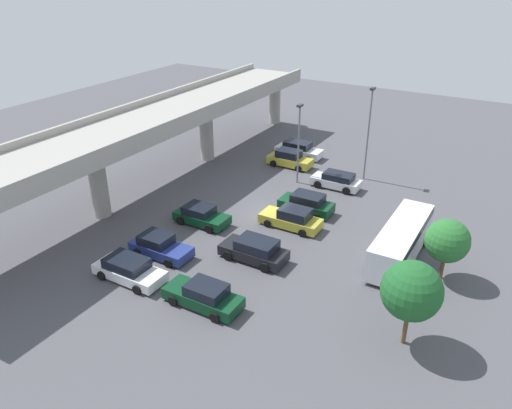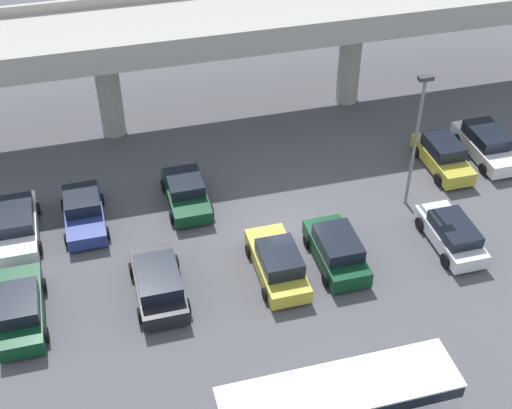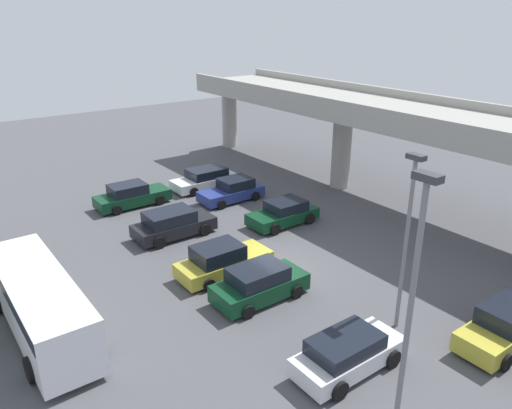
{
  "view_description": "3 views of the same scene",
  "coord_description": "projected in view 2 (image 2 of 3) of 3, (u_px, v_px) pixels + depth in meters",
  "views": [
    {
      "loc": [
        -31.84,
        -17.13,
        18.62
      ],
      "look_at": [
        -2.4,
        0.08,
        1.72
      ],
      "focal_mm": 35.0,
      "sensor_mm": 36.0,
      "label": 1
    },
    {
      "loc": [
        -8.45,
        -25.02,
        22.86
      ],
      "look_at": [
        -1.32,
        1.51,
        1.01
      ],
      "focal_mm": 50.0,
      "sensor_mm": 36.0,
      "label": 2
    },
    {
      "loc": [
        17.04,
        -14.06,
        12.16
      ],
      "look_at": [
        -3.04,
        0.76,
        2.4
      ],
      "focal_mm": 35.0,
      "sensor_mm": 36.0,
      "label": 3
    }
  ],
  "objects": [
    {
      "name": "ground_plane",
      "position": [
        290.0,
        235.0,
        34.86
      ],
      "size": [
        93.55,
        93.55,
        0.0
      ],
      "primitive_type": "plane",
      "color": "#4C4C51"
    },
    {
      "name": "parked_car_0",
      "position": [
        20.0,
        308.0,
        30.06
      ],
      "size": [
        2.1,
        4.85,
        1.55
      ],
      "rotation": [
        0.0,
        0.0,
        1.57
      ],
      "color": "#0C381E",
      "rests_on": "ground_plane"
    },
    {
      "name": "parked_car_2",
      "position": [
        158.0,
        282.0,
        31.2
      ],
      "size": [
        2.25,
        4.64,
        1.57
      ],
      "rotation": [
        0.0,
        0.0,
        1.57
      ],
      "color": "black",
      "rests_on": "ground_plane"
    },
    {
      "name": "highway_overpass",
      "position": [
        233.0,
        30.0,
        40.07
      ],
      "size": [
        45.02,
        6.7,
        7.01
      ],
      "color": "#9E9B93",
      "rests_on": "ground_plane"
    },
    {
      "name": "parked_car_8",
      "position": [
        486.0,
        144.0,
        39.76
      ],
      "size": [
        2.09,
        4.86,
        1.61
      ],
      "rotation": [
        0.0,
        0.0,
        -1.57
      ],
      "color": "silver",
      "rests_on": "ground_plane"
    },
    {
      "name": "parked_car_5",
      "position": [
        337.0,
        250.0,
        32.88
      ],
      "size": [
        2.15,
        4.37,
        1.6
      ],
      "rotation": [
        0.0,
        0.0,
        1.57
      ],
      "color": "#0C381E",
      "rests_on": "ground_plane"
    },
    {
      "name": "parked_car_1",
      "position": [
        84.0,
        211.0,
        35.2
      ],
      "size": [
        2.13,
        4.43,
        1.51
      ],
      "rotation": [
        0.0,
        0.0,
        -1.57
      ],
      "color": "navy",
      "rests_on": "ground_plane"
    },
    {
      "name": "parked_car_6",
      "position": [
        452.0,
        234.0,
        33.84
      ],
      "size": [
        2.02,
        4.39,
        1.45
      ],
      "rotation": [
        0.0,
        0.0,
        1.57
      ],
      "color": "silver",
      "rests_on": "ground_plane"
    },
    {
      "name": "parked_car_3",
      "position": [
        186.0,
        192.0,
        36.44
      ],
      "size": [
        2.17,
        4.34,
        1.46
      ],
      "rotation": [
        0.0,
        0.0,
        -1.57
      ],
      "color": "#0C381E",
      "rests_on": "ground_plane"
    },
    {
      "name": "lamp_post_near_aisle",
      "position": [
        417.0,
        132.0,
        34.16
      ],
      "size": [
        0.7,
        0.35,
        7.32
      ],
      "color": "slate",
      "rests_on": "ground_plane"
    },
    {
      "name": "parked_car_7",
      "position": [
        443.0,
        155.0,
        38.85
      ],
      "size": [
        1.99,
        4.45,
        1.67
      ],
      "rotation": [
        0.0,
        0.0,
        -1.57
      ],
      "color": "gold",
      "rests_on": "ground_plane"
    },
    {
      "name": "shuttle_bus",
      "position": [
        338.0,
        404.0,
        25.36
      ],
      "size": [
        8.6,
        2.56,
        2.51
      ],
      "rotation": [
        0.0,
        0.0,
        3.14
      ],
      "color": "silver",
      "rests_on": "ground_plane"
    },
    {
      "name": "parked_car_4",
      "position": [
        278.0,
        263.0,
        32.23
      ],
      "size": [
        2.12,
        4.75,
        1.61
      ],
      "rotation": [
        0.0,
        0.0,
        1.57
      ],
      "color": "gold",
      "rests_on": "ground_plane"
    },
    {
      "name": "parked_car_9",
      "position": [
        16.0,
        224.0,
        34.4
      ],
      "size": [
        2.22,
        4.85,
        1.47
      ],
      "rotation": [
        0.0,
        0.0,
        -1.57
      ],
      "color": "silver",
      "rests_on": "ground_plane"
    }
  ]
}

